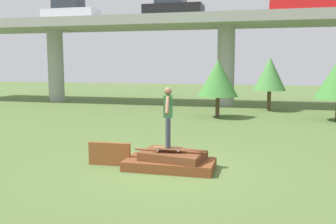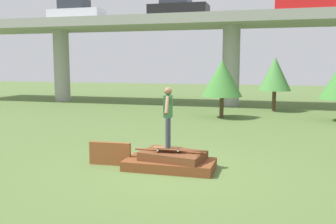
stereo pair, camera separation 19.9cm
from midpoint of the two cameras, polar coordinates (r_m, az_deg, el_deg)
name	(u,v)px [view 2 (the right image)]	position (r m, az deg, el deg)	size (l,w,h in m)	color
ground_plane	(170,169)	(9.79, 0.83, -8.69)	(80.00, 80.00, 0.00)	#567038
scrap_pile	(171,161)	(9.75, 1.01, -7.52)	(2.30, 1.27, 0.50)	brown
scrap_plank_loose	(110,154)	(10.21, -8.27, -6.30)	(1.15, 0.18, 0.62)	brown
skateboard	(168,148)	(9.59, 0.60, -5.46)	(0.77, 0.35, 0.09)	brown
skater	(168,113)	(9.43, 0.61, -0.18)	(0.28, 1.06, 1.53)	#383D4C
highway_overpass	(232,27)	(24.41, 9.93, 12.70)	(44.00, 4.79, 5.68)	#9E9E99
car_on_overpass_left	(76,12)	(27.73, -13.63, 14.58)	(3.82, 1.63, 1.49)	silver
car_on_overpass_mid	(178,8)	(25.31, 1.76, 15.51)	(3.84, 1.80, 1.50)	black
car_on_overpass_right	(311,3)	(24.27, 21.12, 15.25)	(4.16, 1.86, 1.38)	red
tree_behind_left	(222,78)	(18.85, 8.54, 5.12)	(2.02, 2.02, 2.91)	#4C3823
tree_mid_back	(275,74)	(22.12, 16.23, 5.56)	(1.81, 1.81, 3.07)	#4C3823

